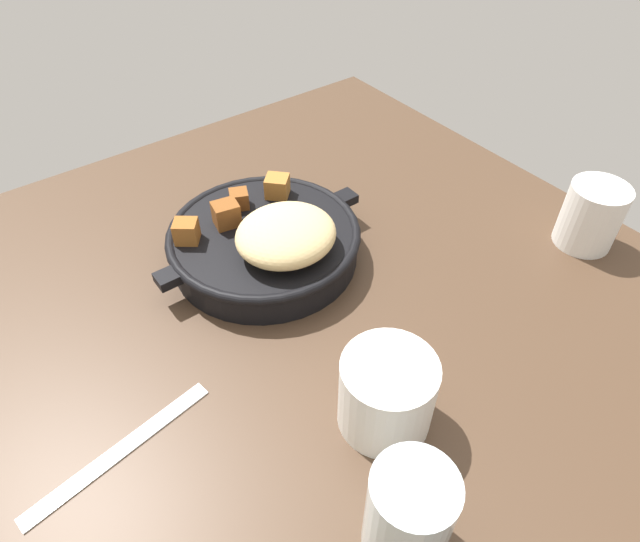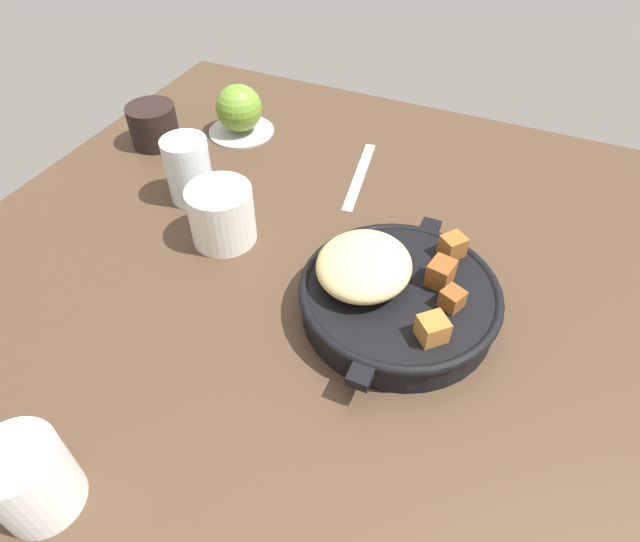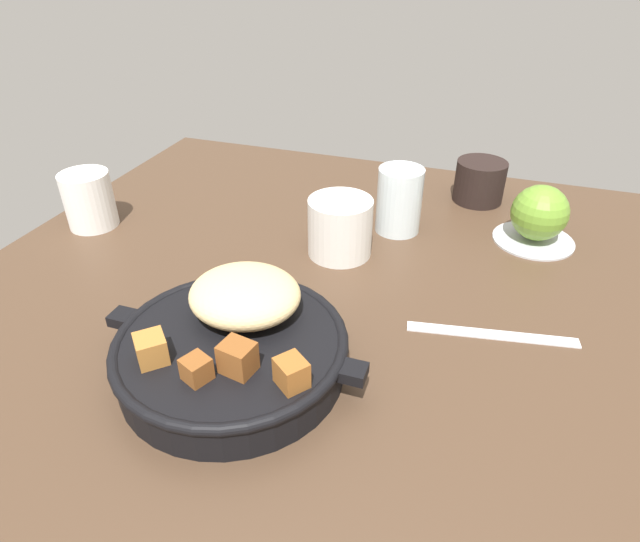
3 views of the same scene
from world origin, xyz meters
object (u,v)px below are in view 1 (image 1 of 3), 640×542
at_px(cast_iron_skillet, 267,240).
at_px(white_creamer_pitcher, 591,216).
at_px(butter_knife, 120,450).
at_px(ceramic_mug_white, 387,394).
at_px(water_glass_tall, 409,514).

height_order(cast_iron_skillet, white_creamer_pitcher, cast_iron_skillet).
height_order(cast_iron_skillet, butter_knife, cast_iron_skillet).
height_order(cast_iron_skillet, ceramic_mug_white, cast_iron_skillet).
distance_m(ceramic_mug_white, white_creamer_pitcher, 0.38).
bearing_deg(water_glass_tall, ceramic_mug_white, -123.57).
xyz_separation_m(cast_iron_skillet, white_creamer_pitcher, (-0.34, 0.21, 0.01)).
relative_size(ceramic_mug_white, white_creamer_pitcher, 1.05).
bearing_deg(cast_iron_skillet, butter_knife, 28.98).
bearing_deg(ceramic_mug_white, butter_knife, -28.49).
relative_size(butter_knife, water_glass_tall, 1.94).
distance_m(cast_iron_skillet, butter_knife, 0.29).
xyz_separation_m(cast_iron_skillet, butter_knife, (0.25, 0.14, -0.03)).
bearing_deg(water_glass_tall, cast_iron_skillet, -105.42).
xyz_separation_m(ceramic_mug_white, white_creamer_pitcher, (-0.38, -0.04, 0.00)).
xyz_separation_m(butter_knife, ceramic_mug_white, (-0.21, 0.12, 0.04)).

